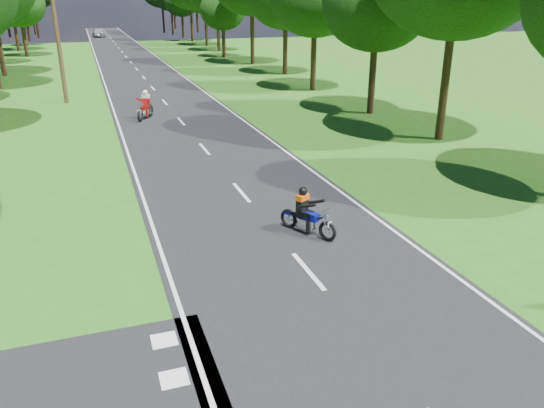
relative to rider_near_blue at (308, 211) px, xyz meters
name	(u,v)px	position (x,y,z in m)	size (l,w,h in m)	color
ground	(344,314)	(-0.83, -4.05, -0.72)	(160.00, 160.00, 0.00)	#2A5C15
main_road	(131,62)	(-0.83, 45.95, -0.71)	(7.00, 140.00, 0.02)	black
road_markings	(131,64)	(-0.97, 44.07, -0.69)	(7.40, 140.00, 0.01)	silver
telegraph_pole	(58,37)	(-6.83, 23.95, 3.36)	(1.20, 0.26, 8.00)	#382616
rider_near_blue	(308,211)	(0.00, 0.00, 0.00)	(0.56, 1.67, 1.39)	#0C0F8A
rider_far_red	(145,105)	(-2.57, 17.29, 0.09)	(0.63, 1.88, 1.57)	#A6130C
distant_car	(98,32)	(-2.56, 86.44, 0.05)	(1.77, 4.39, 1.50)	#B1B4B9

